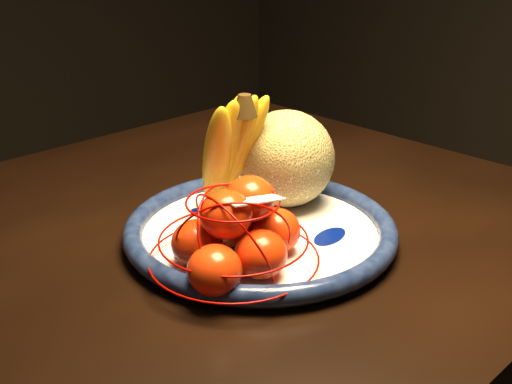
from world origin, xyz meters
TOP-DOWN VIEW (x-y plane):
  - dining_table at (-0.02, 0.06)m, footprint 1.65×1.11m
  - fruit_bowl at (0.23, -0.01)m, footprint 0.38×0.38m
  - cantaloupe at (0.32, 0.04)m, footprint 0.15×0.15m
  - banana_bunch at (0.23, 0.06)m, footprint 0.13×0.13m
  - mandarin_bag at (0.15, -0.06)m, footprint 0.24×0.24m
  - price_tag at (0.16, -0.09)m, footprint 0.07×0.04m

SIDE VIEW (x-z plane):
  - dining_table at x=-0.02m, z-range 0.31..1.08m
  - fruit_bowl at x=0.23m, z-range 0.78..0.81m
  - mandarin_bag at x=0.15m, z-range 0.77..0.90m
  - cantaloupe at x=0.32m, z-range 0.79..0.94m
  - price_tag at x=0.16m, z-range 0.88..0.89m
  - banana_bunch at x=0.23m, z-range 0.79..0.99m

